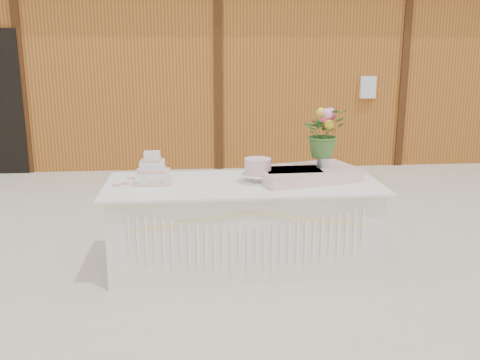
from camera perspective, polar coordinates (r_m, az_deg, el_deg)
name	(u,v)px	position (r m, az deg, el deg)	size (l,w,h in m)	color
ground	(243,265)	(4.92, 0.32, -9.01)	(80.00, 80.00, 0.00)	beige
barn	(213,61)	(10.52, -2.95, 12.60)	(12.60, 4.60, 3.30)	#B06024
cake_table	(243,224)	(4.78, 0.33, -4.76)	(2.40, 1.00, 0.77)	silver
wedding_cake	(153,172)	(4.72, -9.29, 0.83)	(0.31, 0.31, 0.27)	silver
pink_cake_stand	(258,169)	(4.66, 1.91, 1.17)	(0.30, 0.30, 0.21)	white
satin_runner	(306,174)	(4.79, 7.07, 0.64)	(0.88, 0.51, 0.11)	beige
flower_vase	(323,159)	(4.80, 8.81, 2.19)	(0.11, 0.11, 0.15)	silver
bouquet	(324,127)	(4.75, 8.94, 5.60)	(0.39, 0.34, 0.43)	#3B6729
loose_flowers	(126,182)	(4.77, -12.05, -0.20)	(0.15, 0.37, 0.02)	pink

